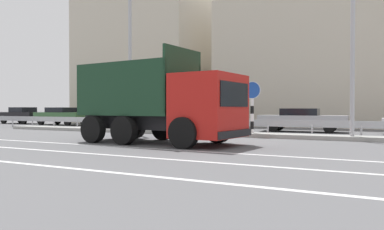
% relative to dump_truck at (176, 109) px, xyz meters
% --- Properties ---
extents(ground_plane, '(320.00, 320.00, 0.00)m').
position_rel_dump_truck_xyz_m(ground_plane, '(0.81, 1.89, -1.29)').
color(ground_plane, '#565659').
extents(lane_strip_0, '(56.03, 0.16, 0.01)m').
position_rel_dump_truck_xyz_m(lane_strip_0, '(-0.84, -1.74, -1.29)').
color(lane_strip_0, silver).
rests_on(lane_strip_0, ground_plane).
extents(lane_strip_1, '(56.03, 0.16, 0.01)m').
position_rel_dump_truck_xyz_m(lane_strip_1, '(-0.84, -3.71, -1.29)').
color(lane_strip_1, silver).
rests_on(lane_strip_1, ground_plane).
extents(lane_strip_2, '(56.03, 0.16, 0.01)m').
position_rel_dump_truck_xyz_m(lane_strip_2, '(-0.84, -5.94, -1.29)').
color(lane_strip_2, silver).
rests_on(lane_strip_2, ground_plane).
extents(median_island, '(30.82, 1.10, 0.18)m').
position_rel_dump_truck_xyz_m(median_island, '(0.81, 4.73, -1.20)').
color(median_island, gray).
rests_on(median_island, ground_plane).
extents(median_guardrail, '(56.03, 0.09, 0.78)m').
position_rel_dump_truck_xyz_m(median_guardrail, '(0.81, 5.68, -0.72)').
color(median_guardrail, '#9EA0A5').
rests_on(median_guardrail, ground_plane).
extents(dump_truck, '(6.64, 3.12, 3.51)m').
position_rel_dump_truck_xyz_m(dump_truck, '(0.00, 0.00, 0.00)').
color(dump_truck, red).
rests_on(dump_truck, ground_plane).
extents(median_road_sign, '(0.81, 0.16, 2.58)m').
position_rel_dump_truck_xyz_m(median_road_sign, '(1.36, 4.73, 0.10)').
color(median_road_sign, white).
rests_on(median_road_sign, ground_plane).
extents(street_lamp_1, '(0.71, 2.09, 9.97)m').
position_rel_dump_truck_xyz_m(street_lamp_1, '(-5.56, 4.49, 4.17)').
color(street_lamp_1, '#ADADB2').
rests_on(street_lamp_1, ground_plane).
extents(street_lamp_2, '(0.71, 2.00, 8.36)m').
position_rel_dump_truck_xyz_m(street_lamp_2, '(5.65, 4.47, 3.35)').
color(street_lamp_2, '#ADADB2').
rests_on(street_lamp_2, ground_plane).
extents(parked_car_0, '(4.07, 1.94, 1.44)m').
position_rel_dump_truck_xyz_m(parked_car_0, '(-21.46, 10.25, -0.55)').
color(parked_car_0, black).
rests_on(parked_car_0, ground_plane).
extents(parked_car_1, '(4.90, 1.98, 1.41)m').
position_rel_dump_truck_xyz_m(parked_car_1, '(-16.27, 9.91, -0.55)').
color(parked_car_1, '#335B33').
rests_on(parked_car_1, ground_plane).
extents(parked_car_2, '(4.79, 2.26, 1.38)m').
position_rel_dump_truck_xyz_m(parked_car_2, '(-9.71, 10.13, -0.57)').
color(parked_car_2, '#B27A14').
rests_on(parked_car_2, ground_plane).
extents(parked_car_3, '(4.87, 2.03, 1.36)m').
position_rel_dump_truck_xyz_m(parked_car_3, '(-3.89, 9.72, -0.60)').
color(parked_car_3, black).
rests_on(parked_car_3, ground_plane).
extents(parked_car_4, '(4.87, 1.97, 1.32)m').
position_rel_dump_truck_xyz_m(parked_car_4, '(2.67, 9.62, -0.60)').
color(parked_car_4, '#A3A3A8').
rests_on(parked_car_4, ground_plane).
extents(background_building_0, '(11.47, 12.86, 12.63)m').
position_rel_dump_truck_xyz_m(background_building_0, '(-13.07, 19.61, 5.02)').
color(background_building_0, beige).
rests_on(background_building_0, ground_plane).
extents(background_building_1, '(18.49, 9.22, 9.56)m').
position_rel_dump_truck_xyz_m(background_building_1, '(4.22, 18.81, 3.49)').
color(background_building_1, beige).
rests_on(background_building_1, ground_plane).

